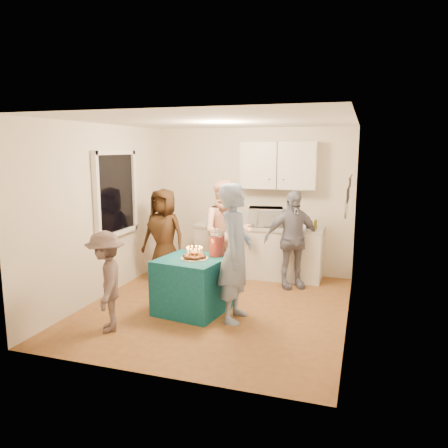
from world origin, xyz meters
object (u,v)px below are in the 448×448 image
(man_birthday, at_px, (235,253))
(child_near_left, at_px, (106,281))
(woman_back_right, at_px, (292,239))
(woman_back_center, at_px, (226,233))
(microwave, at_px, (266,217))
(party_table, at_px, (192,285))
(punch_jar, at_px, (217,244))
(counter, at_px, (258,252))
(woman_back_left, at_px, (164,236))

(man_birthday, height_order, child_near_left, man_birthday)
(man_birthday, bearing_deg, woman_back_right, -18.44)
(woman_back_right, bearing_deg, woman_back_center, 161.91)
(microwave, distance_m, woman_back_center, 0.86)
(party_table, distance_m, punch_jar, 0.66)
(counter, xyz_separation_m, woman_back_center, (-0.38, -0.67, 0.44))
(counter, distance_m, woman_back_left, 1.69)
(woman_back_left, bearing_deg, party_table, -44.32)
(microwave, distance_m, woman_back_right, 0.75)
(woman_back_center, xyz_separation_m, woman_back_right, (1.04, 0.22, -0.08))
(punch_jar, height_order, man_birthday, man_birthday)
(woman_back_right, bearing_deg, child_near_left, -157.92)
(counter, bearing_deg, child_near_left, -113.27)
(woman_back_center, bearing_deg, man_birthday, -87.73)
(man_birthday, bearing_deg, woman_back_left, 50.80)
(counter, height_order, woman_back_right, woman_back_right)
(man_birthday, xyz_separation_m, child_near_left, (-1.41, -0.82, -0.28))
(party_table, relative_size, woman_back_right, 0.53)
(man_birthday, bearing_deg, party_table, 80.19)
(microwave, relative_size, woman_back_left, 0.37)
(woman_back_right, distance_m, child_near_left, 3.07)
(woman_back_center, relative_size, woman_back_right, 1.10)
(woman_back_left, xyz_separation_m, child_near_left, (0.21, -2.06, -0.16))
(microwave, distance_m, punch_jar, 1.74)
(counter, distance_m, child_near_left, 3.13)
(party_table, height_order, child_near_left, child_near_left)
(punch_jar, distance_m, child_near_left, 1.59)
(woman_back_left, bearing_deg, punch_jar, -30.41)
(counter, distance_m, woman_back_right, 0.88)
(counter, height_order, child_near_left, child_near_left)
(punch_jar, distance_m, woman_back_center, 1.05)
(woman_back_center, distance_m, woman_back_right, 1.06)
(woman_back_left, bearing_deg, child_near_left, -78.78)
(woman_back_right, xyz_separation_m, child_near_left, (-1.89, -2.41, -0.17))
(party_table, distance_m, woman_back_left, 1.57)
(microwave, bearing_deg, woman_back_left, -163.57)
(woman_back_left, distance_m, woman_back_right, 2.13)
(woman_back_center, bearing_deg, child_near_left, -131.09)
(party_table, height_order, woman_back_center, woman_back_center)
(punch_jar, xyz_separation_m, woman_back_right, (0.85, 1.25, -0.14))
(punch_jar, height_order, woman_back_center, woman_back_center)
(man_birthday, height_order, woman_back_center, man_birthday)
(man_birthday, relative_size, child_near_left, 1.44)
(counter, relative_size, child_near_left, 1.75)
(child_near_left, bearing_deg, woman_back_left, 155.34)
(counter, bearing_deg, microwave, 0.00)
(party_table, distance_m, man_birthday, 0.84)
(counter, relative_size, party_table, 2.59)
(woman_back_center, bearing_deg, punch_jar, -99.60)
(man_birthday, height_order, woman_back_right, man_birthday)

